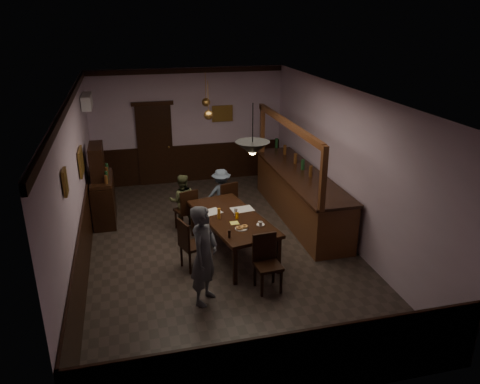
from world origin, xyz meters
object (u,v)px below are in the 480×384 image
object	(u,v)px
chair_near	(266,259)
pendant_brass_far	(206,102)
person_seated_right	(221,194)
coffee_cup	(260,223)
chair_side	(189,243)
person_seated_left	(182,201)
chair_far_left	(187,208)
bar_counter	(300,194)
pendant_brass_mid	(208,115)
person_standing	(204,255)
pendant_iron	(252,148)
sideboard	(102,191)
dining_table	(232,220)
soda_can	(237,216)
chair_far_right	(227,201)

from	to	relation	value
chair_near	pendant_brass_far	bearing A→B (deg)	87.64
person_seated_right	coffee_cup	xyz separation A→B (m)	(0.27, -2.12, 0.23)
chair_side	person_seated_left	xyz separation A→B (m)	(0.11, 1.82, 0.06)
chair_far_left	coffee_cup	size ratio (longest dim) A/B	11.53
bar_counter	pendant_brass_mid	size ratio (longest dim) A/B	4.89
chair_far_left	person_standing	bearing A→B (deg)	69.02
chair_near	pendant_brass_far	world-z (taller)	pendant_brass_far
chair_far_left	pendant_iron	bearing A→B (deg)	94.58
person_seated_left	sideboard	xyz separation A→B (m)	(-1.64, 0.71, 0.11)
dining_table	person_seated_left	distance (m)	1.62
soda_can	chair_far_left	bearing A→B (deg)	120.85
soda_can	dining_table	bearing A→B (deg)	122.64
chair_near	coffee_cup	world-z (taller)	chair_near
sideboard	pendant_brass_far	world-z (taller)	pendant_brass_far
soda_can	sideboard	size ratio (longest dim) A/B	0.07
person_seated_right	pendant_iron	size ratio (longest dim) A/B	1.37
chair_far_right	pendant_iron	bearing A→B (deg)	72.36
bar_counter	person_standing	bearing A→B (deg)	-134.23
person_standing	soda_can	bearing A→B (deg)	2.22
chair_near	bar_counter	size ratio (longest dim) A/B	0.24
chair_near	pendant_brass_far	size ratio (longest dim) A/B	1.17
soda_can	pendant_brass_mid	bearing A→B (deg)	94.49
chair_near	sideboard	world-z (taller)	sideboard
chair_far_left	chair_near	world-z (taller)	chair_near
chair_far_right	pendant_brass_far	world-z (taller)	pendant_brass_far
dining_table	chair_near	xyz separation A→B (m)	(0.28, -1.29, -0.17)
chair_far_right	bar_counter	distance (m)	1.62
chair_far_right	coffee_cup	xyz separation A→B (m)	(0.20, -1.85, 0.28)
chair_far_right	chair_side	distance (m)	2.03
dining_table	pendant_iron	size ratio (longest dim) A/B	2.82
dining_table	person_seated_right	bearing A→B (deg)	85.44
person_seated_left	pendant_iron	bearing A→B (deg)	117.80
bar_counter	pendant_iron	bearing A→B (deg)	-129.44
person_seated_left	dining_table	bearing A→B (deg)	123.15
pendant_brass_far	chair_side	bearing A→B (deg)	-105.26
soda_can	pendant_brass_far	size ratio (longest dim) A/B	0.15
chair_side	person_seated_right	distance (m)	2.24
chair_far_left	soda_can	bearing A→B (deg)	101.82
chair_far_right	pendant_brass_far	bearing A→B (deg)	-104.58
chair_near	pendant_iron	bearing A→B (deg)	98.34
sideboard	pendant_brass_mid	xyz separation A→B (m)	(2.31, -0.35, 1.61)
person_standing	pendant_iron	distance (m)	1.85
person_seated_right	person_seated_left	bearing A→B (deg)	12.03
chair_near	coffee_cup	bearing A→B (deg)	76.96
chair_side	person_standing	size ratio (longest dim) A/B	0.58
chair_far_left	chair_side	bearing A→B (deg)	64.46
coffee_cup	sideboard	size ratio (longest dim) A/B	0.05
dining_table	person_seated_left	xyz separation A→B (m)	(-0.75, 1.43, -0.11)
pendant_iron	dining_table	bearing A→B (deg)	101.63
person_seated_right	pendant_brass_mid	world-z (taller)	pendant_brass_mid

